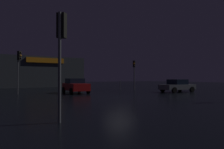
{
  "coord_description": "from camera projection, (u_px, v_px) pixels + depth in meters",
  "views": [
    {
      "loc": [
        -10.36,
        -15.04,
        1.69
      ],
      "look_at": [
        1.24,
        3.15,
        1.99
      ],
      "focal_mm": 34.04,
      "sensor_mm": 36.0,
      "label": 1
    }
  ],
  "objects": [
    {
      "name": "store_building",
      "position": [
        39.0,
        72.0,
        39.93
      ],
      "size": [
        14.42,
        9.51,
        5.31
      ],
      "color": "#33383D",
      "rests_on": "ground"
    },
    {
      "name": "traffic_signal_cross_left",
      "position": [
        134.0,
        69.0,
        28.96
      ],
      "size": [
        0.42,
        0.42,
        3.99
      ],
      "color": "#595B60",
      "rests_on": "ground"
    },
    {
      "name": "traffic_signal_opposite",
      "position": [
        61.0,
        40.0,
        8.05
      ],
      "size": [
        0.42,
        0.42,
        4.15
      ],
      "color": "#595B60",
      "rests_on": "ground"
    },
    {
      "name": "car_far",
      "position": [
        177.0,
        86.0,
        24.47
      ],
      "size": [
        4.3,
        2.26,
        1.47
      ],
      "color": "slate",
      "rests_on": "ground"
    },
    {
      "name": "car_near",
      "position": [
        75.0,
        86.0,
        22.74
      ],
      "size": [
        2.26,
        4.17,
        1.58
      ],
      "color": "#A51414",
      "rests_on": "ground"
    },
    {
      "name": "bollard_kerb_a",
      "position": [
        120.0,
        85.0,
        29.01
      ],
      "size": [
        0.09,
        0.09,
        1.29
      ],
      "primitive_type": "cylinder",
      "color": "#595B60",
      "rests_on": "ground"
    },
    {
      "name": "traffic_signal_main",
      "position": [
        19.0,
        61.0,
        20.99
      ],
      "size": [
        0.42,
        0.43,
        4.31
      ],
      "color": "#595B60",
      "rests_on": "ground"
    },
    {
      "name": "ground_plane",
      "position": [
        120.0,
        97.0,
        18.23
      ],
      "size": [
        120.0,
        120.0,
        0.0
      ],
      "primitive_type": "plane",
      "color": "black"
    }
  ]
}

